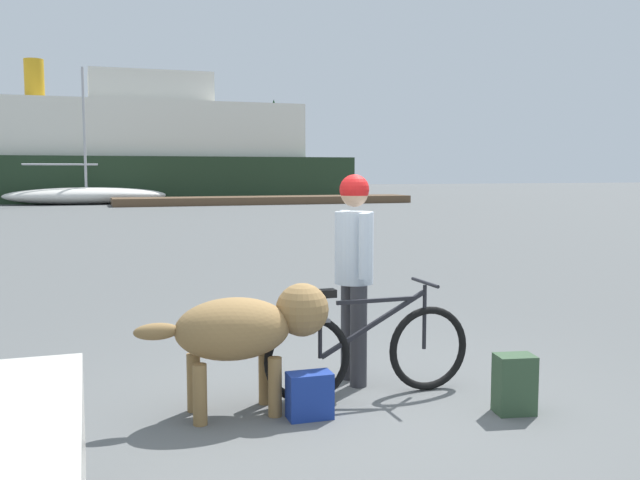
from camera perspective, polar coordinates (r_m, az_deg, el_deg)
The scene contains 12 objects.
ground_plane at distance 5.40m, azimuth 2.27°, elevation -13.48°, with size 160.00×160.00×0.00m, color #595B5B.
bicycle at distance 5.55m, azimuth 3.95°, elevation -8.94°, with size 1.71×0.44×0.90m.
person_cyclist at distance 5.78m, azimuth 2.80°, elevation -1.47°, with size 0.32×0.53×1.74m.
dog at distance 5.15m, azimuth -5.94°, elevation -7.15°, with size 1.43×0.53×0.94m.
backpack at distance 5.40m, azimuth 15.61°, elevation -11.27°, with size 0.28×0.20×0.44m, color #334C33.
handbag_pannier at distance 5.13m, azimuth -0.85°, elevation -12.59°, with size 0.32×0.18×0.33m, color navy.
dock_pier at distance 37.49m, azimuth -4.41°, elevation 3.26°, with size 15.90×2.43×0.40m, color brown.
ferry_boat at distance 44.18m, azimuth -17.30°, elevation 6.80°, with size 29.51×8.30×8.18m.
sailboat_moored at distance 38.96m, azimuth -18.55°, elevation 3.49°, with size 8.28×2.32×7.15m.
pine_tree_center at distance 63.66m, azimuth -16.91°, elevation 9.37°, with size 3.87×3.87×9.42m.
pine_tree_far_right at distance 66.38m, azimuth -3.78°, elevation 8.70°, with size 4.26×4.26×8.41m.
pine_tree_mid_back at distance 70.40m, azimuth -14.56°, elevation 9.01°, with size 4.20×4.20×9.44m.
Camera 1 is at (-1.83, -4.77, 1.77)m, focal length 39.16 mm.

